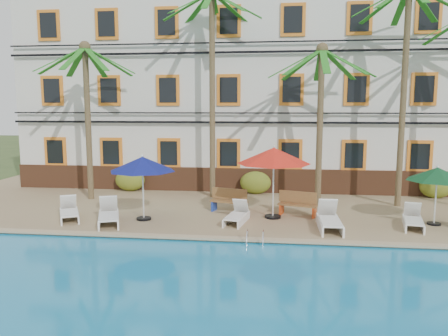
# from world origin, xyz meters

# --- Properties ---
(ground) EXTENTS (100.00, 100.00, 0.00)m
(ground) POSITION_xyz_m (0.00, 0.00, 0.00)
(ground) COLOR #384C23
(ground) RESTS_ON ground
(pool_deck) EXTENTS (30.00, 12.00, 0.25)m
(pool_deck) POSITION_xyz_m (0.00, 5.00, 0.12)
(pool_deck) COLOR tan
(pool_deck) RESTS_ON ground
(pool_coping) EXTENTS (30.00, 0.35, 0.06)m
(pool_coping) POSITION_xyz_m (0.00, -0.90, 0.28)
(pool_coping) COLOR tan
(pool_coping) RESTS_ON pool_deck
(hotel_building) EXTENTS (25.40, 6.44, 10.22)m
(hotel_building) POSITION_xyz_m (0.00, 9.98, 5.37)
(hotel_building) COLOR silver
(hotel_building) RESTS_ON pool_deck
(palm_a) EXTENTS (4.44, 4.44, 7.06)m
(palm_a) POSITION_xyz_m (-7.59, 4.54, 4.85)
(palm_a) COLOR brown
(palm_a) RESTS_ON pool_deck
(palm_b) EXTENTS (4.44, 4.44, 9.47)m
(palm_b) POSITION_xyz_m (-2.12, 5.69, 6.23)
(palm_b) COLOR brown
(palm_b) RESTS_ON pool_deck
(palm_c) EXTENTS (4.44, 4.44, 6.82)m
(palm_c) POSITION_xyz_m (2.64, 4.61, 4.71)
(palm_c) COLOR brown
(palm_c) RESTS_ON pool_deck
(palm_d) EXTENTS (4.44, 4.44, 9.25)m
(palm_d) POSITION_xyz_m (6.01, 4.72, 6.10)
(palm_d) COLOR brown
(palm_d) RESTS_ON pool_deck
(shrub_left) EXTENTS (1.50, 0.90, 1.10)m
(shrub_left) POSITION_xyz_m (-6.44, 6.60, 0.80)
(shrub_left) COLOR #1B5A19
(shrub_left) RESTS_ON pool_deck
(shrub_mid) EXTENTS (1.50, 0.90, 1.10)m
(shrub_mid) POSITION_xyz_m (-0.15, 6.60, 0.80)
(shrub_mid) COLOR #1B5A19
(shrub_mid) RESTS_ON pool_deck
(shrub_right) EXTENTS (1.50, 0.90, 1.10)m
(shrub_right) POSITION_xyz_m (8.20, 6.60, 0.80)
(shrub_right) COLOR #1B5A19
(shrub_right) RESTS_ON pool_deck
(umbrella_blue) EXTENTS (2.45, 2.45, 2.45)m
(umbrella_blue) POSITION_xyz_m (-4.07, 1.19, 2.34)
(umbrella_blue) COLOR black
(umbrella_blue) RESTS_ON pool_deck
(umbrella_red) EXTENTS (2.77, 2.77, 2.77)m
(umbrella_red) POSITION_xyz_m (0.74, 2.04, 2.62)
(umbrella_red) COLOR black
(umbrella_red) RESTS_ON pool_deck
(umbrella_green) EXTENTS (2.14, 2.14, 2.15)m
(umbrella_green) POSITION_xyz_m (6.49, 1.75, 2.08)
(umbrella_green) COLOR black
(umbrella_green) RESTS_ON pool_deck
(lounger_a) EXTENTS (1.41, 1.89, 0.85)m
(lounger_a) POSITION_xyz_m (-6.87, 0.91, 0.53)
(lounger_a) COLOR white
(lounger_a) RESTS_ON pool_deck
(lounger_b) EXTENTS (1.36, 2.09, 0.93)m
(lounger_b) POSITION_xyz_m (-5.16, 0.51, 0.55)
(lounger_b) COLOR white
(lounger_b) RESTS_ON pool_deck
(lounger_c) EXTENTS (0.89, 1.76, 0.80)m
(lounger_c) POSITION_xyz_m (-0.56, 1.19, 0.51)
(lounger_c) COLOR white
(lounger_c) RESTS_ON pool_deck
(lounger_d) EXTENTS (0.74, 2.04, 0.96)m
(lounger_d) POSITION_xyz_m (2.69, 0.73, 0.56)
(lounger_d) COLOR white
(lounger_d) RESTS_ON pool_deck
(lounger_e) EXTENTS (0.97, 1.82, 0.82)m
(lounger_e) POSITION_xyz_m (5.63, 1.27, 0.52)
(lounger_e) COLOR white
(lounger_e) RESTS_ON pool_deck
(bench_left) EXTENTS (1.57, 0.86, 0.93)m
(bench_left) POSITION_xyz_m (-1.00, 2.83, 0.72)
(bench_left) COLOR olive
(bench_left) RESTS_ON pool_deck
(bench_right) EXTENTS (1.57, 0.90, 0.93)m
(bench_right) POSITION_xyz_m (1.71, 2.55, 0.72)
(bench_right) COLOR olive
(bench_right) RESTS_ON pool_deck
(pool_ladder) EXTENTS (0.54, 0.74, 0.74)m
(pool_ladder) POSITION_xyz_m (0.21, -1.00, 0.25)
(pool_ladder) COLOR silver
(pool_ladder) RESTS_ON ground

